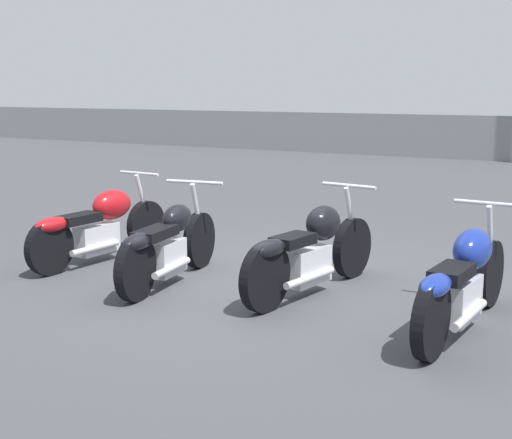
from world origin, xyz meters
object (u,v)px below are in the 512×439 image
(motorcycle_slot_0, at_px, (99,225))
(motorcycle_slot_3, at_px, (463,280))
(motorcycle_slot_1, at_px, (168,245))
(motorcycle_slot_2, at_px, (310,251))

(motorcycle_slot_0, bearing_deg, motorcycle_slot_3, -1.72)
(motorcycle_slot_0, height_order, motorcycle_slot_1, motorcycle_slot_1)
(motorcycle_slot_0, bearing_deg, motorcycle_slot_2, 3.11)
(motorcycle_slot_1, distance_m, motorcycle_slot_2, 1.45)
(motorcycle_slot_0, xyz_separation_m, motorcycle_slot_1, (1.25, -0.39, -0.02))
(motorcycle_slot_2, bearing_deg, motorcycle_slot_3, -4.95)
(motorcycle_slot_3, bearing_deg, motorcycle_slot_2, 170.03)
(motorcycle_slot_0, height_order, motorcycle_slot_3, motorcycle_slot_3)
(motorcycle_slot_1, height_order, motorcycle_slot_2, motorcycle_slot_2)
(motorcycle_slot_1, relative_size, motorcycle_slot_2, 0.92)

